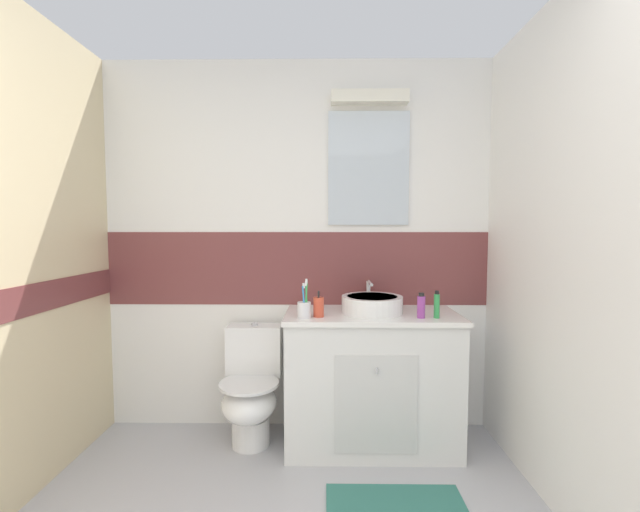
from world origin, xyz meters
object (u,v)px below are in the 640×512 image
toothpaste_tube_upright (437,305)px  deodorant_spray_can (421,306)px  toothbrush_cup (304,308)px  sink_basin (372,304)px  toilet (251,389)px  soap_dispenser (319,307)px

toothpaste_tube_upright → deodorant_spray_can: (-0.09, 0.00, -0.01)m
toothbrush_cup → sink_basin: bearing=20.2°
toilet → soap_dispenser: (0.43, -0.14, 0.56)m
soap_dispenser → deodorant_spray_can: soap_dispenser is taller
toothbrush_cup → toothpaste_tube_upright: toothbrush_cup is taller
toilet → sink_basin: bearing=-1.3°
soap_dispenser → deodorant_spray_can: 0.60m
toothbrush_cup → toothpaste_tube_upright: (0.78, 0.00, 0.02)m
toilet → toothpaste_tube_upright: 1.28m
toothbrush_cup → soap_dispenser: bearing=18.5°
soap_dispenser → toilet: bearing=161.8°
toilet → toothbrush_cup: toothbrush_cup is taller
sink_basin → deodorant_spray_can: size_ratio=2.85×
soap_dispenser → deodorant_spray_can: (0.60, -0.02, 0.01)m
toilet → toothpaste_tube_upright: size_ratio=4.64×
soap_dispenser → sink_basin: bearing=20.6°
toothbrush_cup → deodorant_spray_can: toothbrush_cup is taller
toothbrush_cup → deodorant_spray_can: 0.69m
sink_basin → toilet: sink_basin is taller
toothbrush_cup → soap_dispenser: toothbrush_cup is taller
soap_dispenser → toothpaste_tube_upright: toothpaste_tube_upright is taller
toilet → toothpaste_tube_upright: (1.13, -0.17, 0.58)m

